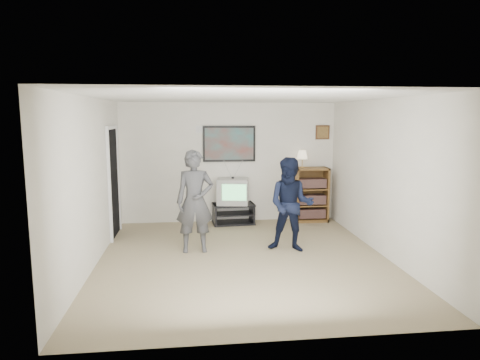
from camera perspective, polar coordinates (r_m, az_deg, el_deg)
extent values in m
cube|color=#7D6B4F|center=(6.84, 0.48, -10.47)|extent=(4.50, 5.00, 0.01)
cube|color=white|center=(6.47, 0.51, 10.96)|extent=(4.50, 5.00, 0.01)
cube|color=silver|center=(9.00, -1.45, 2.32)|extent=(4.50, 0.01, 2.50)
cube|color=silver|center=(6.65, -19.13, -0.38)|extent=(0.01, 5.00, 2.50)
cube|color=silver|center=(7.17, 18.65, 0.25)|extent=(0.01, 5.00, 2.50)
cube|color=black|center=(8.87, -0.89, -3.29)|extent=(0.89, 0.54, 0.04)
cube|color=black|center=(8.96, -0.88, -5.71)|extent=(0.89, 0.54, 0.04)
cube|color=black|center=(8.89, -3.44, -4.56)|extent=(0.08, 0.46, 0.43)
cube|color=black|center=(8.96, 1.64, -4.44)|extent=(0.08, 0.46, 0.43)
imported|color=#3B3B3E|center=(7.03, -6.03, -2.86)|extent=(0.63, 0.43, 1.68)
imported|color=black|center=(7.09, 6.80, -3.30)|extent=(0.91, 0.81, 1.56)
cube|color=white|center=(7.22, -5.75, 0.63)|extent=(0.04, 0.11, 0.03)
cube|color=white|center=(7.25, 6.16, -1.38)|extent=(0.08, 0.13, 0.04)
cube|color=black|center=(8.94, -1.45, 4.85)|extent=(1.10, 0.03, 0.75)
cube|color=white|center=(8.90, -5.01, 6.73)|extent=(0.28, 0.02, 0.14)
cube|color=#361B11|center=(9.33, 10.95, 6.26)|extent=(0.30, 0.03, 0.30)
cube|color=black|center=(8.23, -16.55, -0.38)|extent=(0.03, 0.85, 2.00)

